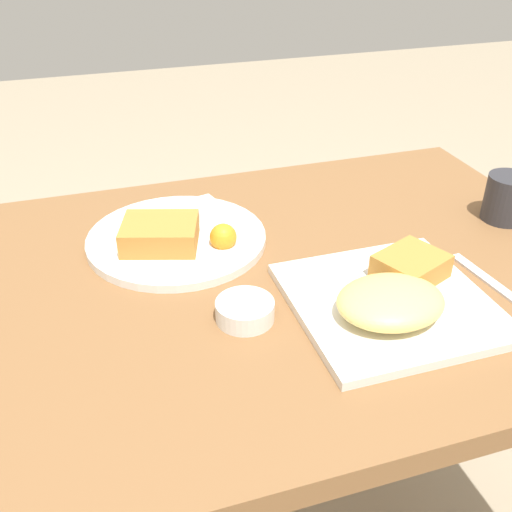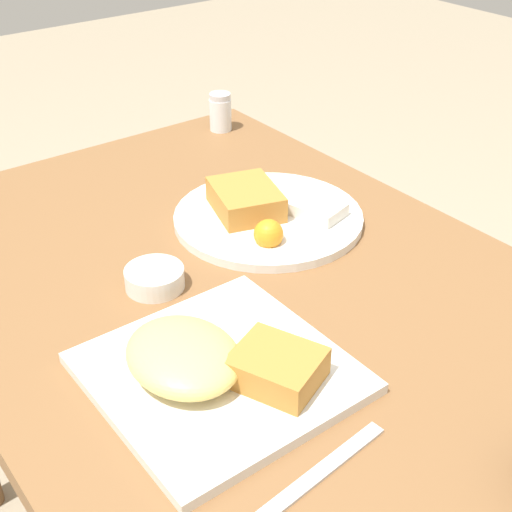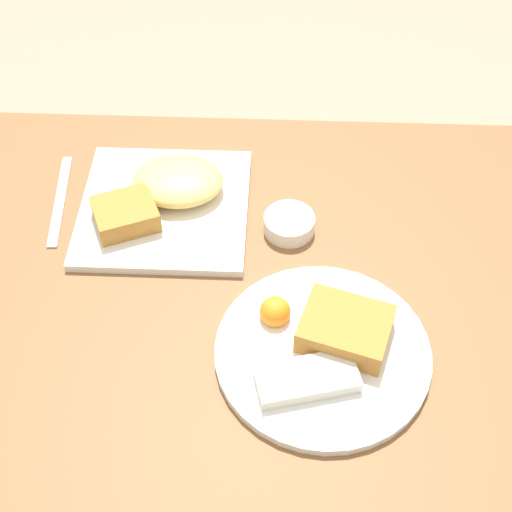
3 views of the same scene
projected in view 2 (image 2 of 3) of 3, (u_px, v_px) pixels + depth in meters
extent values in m
cube|color=brown|center=(242.00, 293.00, 0.99)|extent=(1.09, 0.75, 0.04)
cylinder|color=brown|center=(230.00, 272.00, 1.66)|extent=(0.05, 0.05, 0.67)
cube|color=white|center=(219.00, 373.00, 0.81)|extent=(0.27, 0.27, 0.01)
ellipsoid|color=#EFCC6B|center=(183.00, 356.00, 0.79)|extent=(0.15, 0.12, 0.04)
cube|color=#B77A33|center=(277.00, 367.00, 0.78)|extent=(0.12, 0.11, 0.04)
cylinder|color=white|center=(268.00, 218.00, 1.12)|extent=(0.30, 0.30, 0.01)
cube|color=#B77A33|center=(246.00, 199.00, 1.11)|extent=(0.14, 0.13, 0.04)
cube|color=silver|center=(303.00, 204.00, 1.12)|extent=(0.14, 0.09, 0.02)
sphere|color=orange|center=(269.00, 234.00, 1.03)|extent=(0.04, 0.04, 0.04)
cylinder|color=white|center=(155.00, 278.00, 0.96)|extent=(0.08, 0.08, 0.03)
cylinder|color=beige|center=(154.00, 271.00, 0.95)|extent=(0.07, 0.07, 0.00)
cylinder|color=white|center=(220.00, 115.00, 1.42)|extent=(0.04, 0.04, 0.06)
cylinder|color=white|center=(221.00, 121.00, 1.43)|extent=(0.04, 0.04, 0.03)
cylinder|color=silver|center=(220.00, 97.00, 1.40)|extent=(0.04, 0.04, 0.01)
cube|color=silver|center=(309.00, 481.00, 0.69)|extent=(0.04, 0.21, 0.00)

